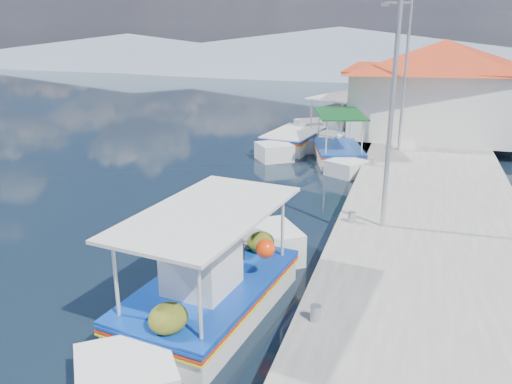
% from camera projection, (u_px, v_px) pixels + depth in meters
% --- Properties ---
extents(ground, '(160.00, 160.00, 0.00)m').
position_uv_depth(ground, '(192.00, 251.00, 13.17)').
color(ground, black).
rests_on(ground, ground).
extents(quay, '(5.00, 44.00, 0.50)m').
position_uv_depth(quay, '(431.00, 194.00, 16.84)').
color(quay, '#AAA79F').
rests_on(quay, ground).
extents(bollards, '(0.20, 17.20, 0.30)m').
position_uv_depth(bollards, '(365.00, 183.00, 16.63)').
color(bollards, '#A5A8AD').
rests_on(bollards, quay).
extents(main_caique, '(2.79, 7.43, 2.47)m').
position_uv_depth(main_caique, '(211.00, 291.00, 10.29)').
color(main_caique, silver).
rests_on(main_caique, ground).
extents(caique_green_canopy, '(2.97, 5.84, 2.28)m').
position_uv_depth(caique_green_canopy, '(339.00, 153.00, 21.79)').
color(caique_green_canopy, silver).
rests_on(caique_green_canopy, ground).
extents(caique_blue_hull, '(2.56, 6.68, 1.20)m').
position_uv_depth(caique_blue_hull, '(294.00, 141.00, 24.02)').
color(caique_blue_hull, silver).
rests_on(caique_blue_hull, ground).
extents(caique_far, '(3.68, 6.69, 2.50)m').
position_uv_depth(caique_far, '(342.00, 132.00, 25.44)').
color(caique_far, silver).
rests_on(caique_far, ground).
extents(harbor_building, '(10.49, 10.49, 4.40)m').
position_uv_depth(harbor_building, '(442.00, 86.00, 24.11)').
color(harbor_building, white).
rests_on(harbor_building, quay).
extents(lamp_post_near, '(1.21, 0.14, 6.00)m').
position_uv_depth(lamp_post_near, '(389.00, 98.00, 12.48)').
color(lamp_post_near, '#A5A8AD').
rests_on(lamp_post_near, quay).
extents(lamp_post_far, '(1.21, 0.14, 6.00)m').
position_uv_depth(lamp_post_far, '(403.00, 69.00, 20.63)').
color(lamp_post_far, '#A5A8AD').
rests_on(lamp_post_far, quay).
extents(mountain_ridge, '(171.40, 96.00, 5.50)m').
position_uv_depth(mountain_ridge, '(434.00, 54.00, 61.37)').
color(mountain_ridge, slate).
rests_on(mountain_ridge, ground).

